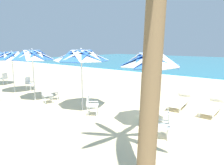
# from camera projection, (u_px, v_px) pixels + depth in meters

# --- Properties ---
(ground_plane) EXTENTS (80.00, 80.00, 0.00)m
(ground_plane) POSITION_uv_depth(u_px,v_px,m) (180.00, 115.00, 8.79)
(ground_plane) COLOR beige
(beach_umbrella_0) EXTENTS (2.06, 2.06, 2.71)m
(beach_umbrella_0) POSITION_uv_depth(u_px,v_px,m) (150.00, 61.00, 6.98)
(beach_umbrella_0) COLOR silver
(beach_umbrella_0) RESTS_ON ground
(plastic_chair_0) EXTENTS (0.62, 0.61, 0.87)m
(plastic_chair_0) POSITION_uv_depth(u_px,v_px,m) (165.00, 124.00, 6.40)
(plastic_chair_0) COLOR white
(plastic_chair_0) RESTS_ON ground
(beach_umbrella_1) EXTENTS (2.38, 2.38, 2.77)m
(beach_umbrella_1) POSITION_uv_depth(u_px,v_px,m) (81.00, 56.00, 8.99)
(beach_umbrella_1) COLOR silver
(beach_umbrella_1) RESTS_ON ground
(plastic_chair_1) EXTENTS (0.63, 0.62, 0.87)m
(plastic_chair_1) POSITION_uv_depth(u_px,v_px,m) (91.00, 104.00, 8.60)
(plastic_chair_1) COLOR white
(plastic_chair_1) RESTS_ON ground
(beach_umbrella_2) EXTENTS (2.15, 2.15, 2.72)m
(beach_umbrella_2) POSITION_uv_depth(u_px,v_px,m) (32.00, 56.00, 10.68)
(beach_umbrella_2) COLOR silver
(beach_umbrella_2) RESTS_ON ground
(plastic_chair_2) EXTENTS (0.63, 0.63, 0.87)m
(plastic_chair_2) POSITION_uv_depth(u_px,v_px,m) (54.00, 91.00, 11.07)
(plastic_chair_2) COLOR white
(plastic_chair_2) RESTS_ON ground
(plastic_chair_3) EXTENTS (0.57, 0.54, 0.87)m
(plastic_chair_3) POSITION_uv_depth(u_px,v_px,m) (47.00, 94.00, 10.46)
(plastic_chair_3) COLOR white
(plastic_chair_3) RESTS_ON ground
(beach_umbrella_3) EXTENTS (2.21, 2.21, 2.57)m
(beach_umbrella_3) POSITION_uv_depth(u_px,v_px,m) (12.00, 56.00, 12.61)
(beach_umbrella_3) COLOR silver
(beach_umbrella_3) RESTS_ON ground
(plastic_chair_4) EXTENTS (0.57, 0.55, 0.87)m
(plastic_chair_4) POSITION_uv_depth(u_px,v_px,m) (29.00, 83.00, 13.54)
(plastic_chair_4) COLOR white
(plastic_chair_4) RESTS_ON ground
(plastic_chair_5) EXTENTS (0.58, 0.55, 0.87)m
(plastic_chair_5) POSITION_uv_depth(u_px,v_px,m) (4.00, 78.00, 15.47)
(plastic_chair_5) COLOR white
(plastic_chair_5) RESTS_ON ground
(sun_lounger_0) EXTENTS (0.68, 2.16, 0.62)m
(sun_lounger_0) POSITION_uv_depth(u_px,v_px,m) (212.00, 107.00, 8.97)
(sun_lounger_0) COLOR white
(sun_lounger_0) RESTS_ON ground
(sun_lounger_1) EXTENTS (0.87, 2.20, 0.62)m
(sun_lounger_1) POSITION_uv_depth(u_px,v_px,m) (179.00, 101.00, 9.89)
(sun_lounger_1) COLOR white
(sun_lounger_1) RESTS_ON ground
(palm_tree_2) EXTENTS (3.24, 2.84, 5.65)m
(palm_tree_2) POSITION_uv_depth(u_px,v_px,m) (155.00, 12.00, 3.45)
(palm_tree_2) COLOR brown
(palm_tree_2) RESTS_ON ground
(cooler_box) EXTENTS (0.50, 0.34, 0.40)m
(cooler_box) POSITION_uv_depth(u_px,v_px,m) (150.00, 116.00, 8.03)
(cooler_box) COLOR #238C4C
(cooler_box) RESTS_ON ground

